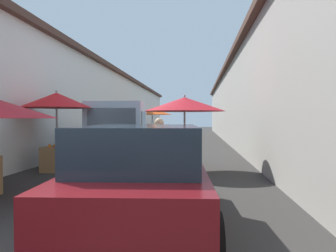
% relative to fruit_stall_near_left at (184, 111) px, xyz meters
% --- Properties ---
extents(ground, '(90.00, 90.00, 0.00)m').
position_rel_fruit_stall_near_left_xyz_m(ground, '(5.97, 1.26, -1.76)').
color(ground, '#33302D').
extents(building_left_whitewash, '(49.80, 7.50, 4.67)m').
position_rel_fruit_stall_near_left_xyz_m(building_left_whitewash, '(8.22, 8.25, 0.58)').
color(building_left_whitewash, silver).
rests_on(building_left_whitewash, ground).
extents(building_right_concrete, '(49.80, 7.50, 4.92)m').
position_rel_fruit_stall_near_left_xyz_m(building_right_concrete, '(8.22, -5.72, 0.71)').
color(building_right_concrete, '#A39E93').
rests_on(building_right_concrete, ground).
extents(fruit_stall_near_left, '(2.38, 2.38, 2.25)m').
position_rel_fruit_stall_near_left_xyz_m(fruit_stall_near_left, '(0.00, 0.00, 0.00)').
color(fruit_stall_near_left, '#9E9EA3').
rests_on(fruit_stall_near_left, ground).
extents(fruit_stall_far_left, '(2.11, 2.11, 2.40)m').
position_rel_fruit_stall_near_left_xyz_m(fruit_stall_far_left, '(-0.18, 3.77, 0.05)').
color(fruit_stall_far_left, '#9E9EA3').
rests_on(fruit_stall_far_left, ground).
extents(fruit_stall_mid_lane, '(2.54, 2.54, 2.32)m').
position_rel_fruit_stall_near_left_xyz_m(fruit_stall_mid_lane, '(11.19, 2.57, 0.05)').
color(fruit_stall_mid_lane, '#9E9EA3').
rests_on(fruit_stall_mid_lane, ground).
extents(hatchback_car, '(4.00, 2.11, 1.45)m').
position_rel_fruit_stall_near_left_xyz_m(hatchback_car, '(-4.74, 0.36, -1.02)').
color(hatchback_car, '#600F14').
rests_on(hatchback_car, ground).
extents(delivery_truck, '(5.00, 2.17, 2.08)m').
position_rel_fruit_stall_near_left_xyz_m(delivery_truck, '(1.43, 2.23, -0.72)').
color(delivery_truck, black).
rests_on(delivery_truck, ground).
extents(vendor_by_crates, '(0.42, 0.53, 1.57)m').
position_rel_fruit_stall_near_left_xyz_m(vendor_by_crates, '(-2.24, 0.44, -0.86)').
color(vendor_by_crates, navy).
rests_on(vendor_by_crates, ground).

